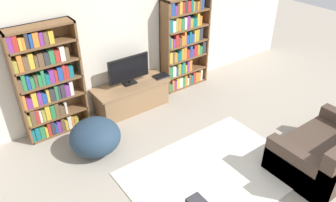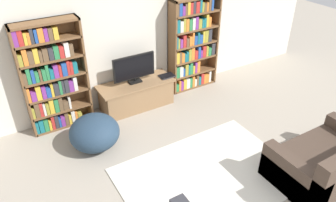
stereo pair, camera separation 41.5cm
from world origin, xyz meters
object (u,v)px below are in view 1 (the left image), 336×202
object	(u,v)px
television	(129,70)
tv_stand	(132,96)
bookshelf_left	(46,83)
bookshelf_right	(183,44)
laptop	(161,76)
couch_right_sofa	(327,153)
beanbag_ottoman	(95,137)

from	to	relation	value
television	tv_stand	bearing A→B (deg)	-90.00
bookshelf_left	television	size ratio (longest dim) A/B	2.32
bookshelf_right	laptop	world-z (taller)	bookshelf_right
bookshelf_right	couch_right_sofa	xyz separation A→B (m)	(0.14, -3.24, -0.67)
bookshelf_left	bookshelf_right	xyz separation A→B (m)	(2.77, -0.00, 0.01)
bookshelf_right	laptop	xyz separation A→B (m)	(-0.71, -0.23, -0.41)
laptop	television	bearing A→B (deg)	169.60
tv_stand	beanbag_ottoman	size ratio (longest dim) A/B	1.79
beanbag_ottoman	couch_right_sofa	bearing A→B (deg)	-42.25
tv_stand	couch_right_sofa	distance (m)	3.42
tv_stand	laptop	size ratio (longest dim) A/B	4.90
couch_right_sofa	beanbag_ottoman	world-z (taller)	couch_right_sofa
bookshelf_left	beanbag_ottoman	world-z (taller)	bookshelf_left
bookshelf_right	tv_stand	distance (m)	1.51
bookshelf_left	laptop	size ratio (longest dim) A/B	6.48
bookshelf_right	tv_stand	xyz separation A→B (m)	(-1.34, -0.15, -0.68)
laptop	bookshelf_left	bearing A→B (deg)	173.48
tv_stand	bookshelf_left	bearing A→B (deg)	173.83
couch_right_sofa	laptop	bearing A→B (deg)	105.81
laptop	bookshelf_right	bearing A→B (deg)	18.18
bookshelf_right	laptop	bearing A→B (deg)	-161.82
bookshelf_left	tv_stand	xyz separation A→B (m)	(1.43, -0.15, -0.67)
bookshelf_right	beanbag_ottoman	size ratio (longest dim) A/B	2.37
television	laptop	distance (m)	0.69
laptop	beanbag_ottoman	bearing A→B (deg)	-158.94
bookshelf_left	beanbag_ottoman	distance (m)	1.16
bookshelf_right	couch_right_sofa	world-z (taller)	bookshelf_right
laptop	couch_right_sofa	xyz separation A→B (m)	(0.85, -3.00, -0.26)
bookshelf_left	tv_stand	size ratio (longest dim) A/B	1.32
laptop	beanbag_ottoman	xyz separation A→B (m)	(-1.73, -0.66, -0.25)
couch_right_sofa	beanbag_ottoman	xyz separation A→B (m)	(-2.58, 2.34, 0.01)
television	couch_right_sofa	distance (m)	3.49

